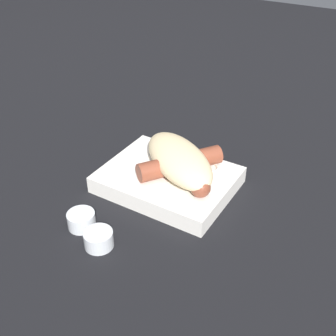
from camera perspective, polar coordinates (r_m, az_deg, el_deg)
ground_plane at (r=0.77m, az=0.00°, el=-2.55°), size 3.00×3.00×0.00m
food_tray at (r=0.76m, az=0.00°, el=-1.60°), size 0.23×0.18×0.03m
bread_roll at (r=0.74m, az=1.50°, el=1.18°), size 0.21×0.18×0.05m
sausage at (r=0.75m, az=1.66°, el=0.63°), size 0.16×0.15×0.03m
pickled_veggies at (r=0.76m, az=5.08°, el=-0.23°), size 0.06×0.06×0.00m
condiment_cup_near at (r=0.69m, az=-11.63°, el=-7.00°), size 0.05×0.05×0.03m
condiment_cup_far at (r=0.66m, az=-9.37°, el=-9.57°), size 0.05×0.05×0.03m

